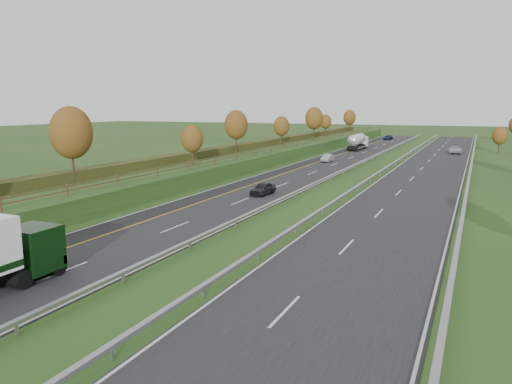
# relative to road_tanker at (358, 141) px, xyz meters

# --- Properties ---
(ground) EXTENTS (400.00, 400.00, 0.00)m
(ground) POSITION_rel_road_tanker_xyz_m (9.59, -46.31, -1.86)
(ground) COLOR #264418
(ground) RESTS_ON ground
(near_carriageway) EXTENTS (10.50, 200.00, 0.04)m
(near_carriageway) POSITION_rel_road_tanker_xyz_m (1.59, -41.31, -1.84)
(near_carriageway) COLOR black
(near_carriageway) RESTS_ON ground
(far_carriageway) EXTENTS (10.50, 200.00, 0.04)m
(far_carriageway) POSITION_rel_road_tanker_xyz_m (18.09, -41.31, -1.84)
(far_carriageway) COLOR black
(far_carriageway) RESTS_ON ground
(hard_shoulder) EXTENTS (3.00, 200.00, 0.04)m
(hard_shoulder) POSITION_rel_road_tanker_xyz_m (-2.16, -41.31, -1.84)
(hard_shoulder) COLOR black
(hard_shoulder) RESTS_ON ground
(lane_markings) EXTENTS (26.75, 200.00, 0.01)m
(lane_markings) POSITION_rel_road_tanker_xyz_m (7.99, -41.43, -1.81)
(lane_markings) COLOR silver
(lane_markings) RESTS_ON near_carriageway
(embankment_left) EXTENTS (12.00, 200.00, 2.00)m
(embankment_left) POSITION_rel_road_tanker_xyz_m (-11.41, -41.31, -0.86)
(embankment_left) COLOR #264418
(embankment_left) RESTS_ON ground
(hedge_left) EXTENTS (2.20, 180.00, 1.10)m
(hedge_left) POSITION_rel_road_tanker_xyz_m (-13.41, -41.31, 0.69)
(hedge_left) COLOR #343A17
(hedge_left) RESTS_ON embankment_left
(fence_left) EXTENTS (0.12, 189.06, 1.20)m
(fence_left) POSITION_rel_road_tanker_xyz_m (-6.91, -41.72, 0.87)
(fence_left) COLOR #422B19
(fence_left) RESTS_ON embankment_left
(median_barrier_near) EXTENTS (0.32, 200.00, 0.71)m
(median_barrier_near) POSITION_rel_road_tanker_xyz_m (7.29, -41.31, -1.25)
(median_barrier_near) COLOR gray
(median_barrier_near) RESTS_ON ground
(median_barrier_far) EXTENTS (0.32, 200.00, 0.71)m
(median_barrier_far) POSITION_rel_road_tanker_xyz_m (12.39, -41.31, -1.25)
(median_barrier_far) COLOR gray
(median_barrier_far) RESTS_ON ground
(outer_barrier_far) EXTENTS (0.32, 200.00, 0.71)m
(outer_barrier_far) POSITION_rel_road_tanker_xyz_m (23.89, -41.31, -1.25)
(outer_barrier_far) COLOR gray
(outer_barrier_far) RESTS_ON ground
(trees_left) EXTENTS (6.64, 164.30, 7.66)m
(trees_left) POSITION_rel_road_tanker_xyz_m (-11.05, -44.68, 4.51)
(trees_left) COLOR #2D2116
(trees_left) RESTS_ON embankment_left
(road_tanker) EXTENTS (2.40, 11.22, 3.46)m
(road_tanker) POSITION_rel_road_tanker_xyz_m (0.00, 0.00, 0.00)
(road_tanker) COLOR silver
(road_tanker) RESTS_ON near_carriageway
(car_dark_near) EXTENTS (1.84, 4.08, 1.36)m
(car_dark_near) POSITION_rel_road_tanker_xyz_m (3.40, -61.75, -1.14)
(car_dark_near) COLOR black
(car_dark_near) RESTS_ON near_carriageway
(car_silver_mid) EXTENTS (1.43, 4.03, 1.32)m
(car_silver_mid) POSITION_rel_road_tanker_xyz_m (0.73, -26.98, -1.16)
(car_silver_mid) COLOR #99989C
(car_silver_mid) RESTS_ON near_carriageway
(car_small_far) EXTENTS (2.33, 4.73, 1.32)m
(car_small_far) POSITION_rel_road_tanker_xyz_m (0.71, 36.14, -1.16)
(car_small_far) COLOR #121739
(car_small_far) RESTS_ON near_carriageway
(car_oncoming) EXTENTS (2.78, 5.46, 1.48)m
(car_oncoming) POSITION_rel_road_tanker_xyz_m (20.40, -1.26, -1.08)
(car_oncoming) COLOR silver
(car_oncoming) RESTS_ON far_carriageway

